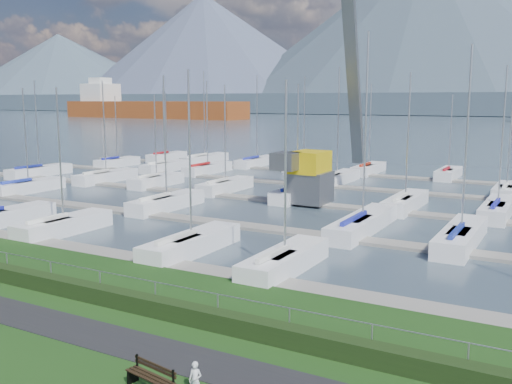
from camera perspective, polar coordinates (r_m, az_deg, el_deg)
The scene contains 9 objects.
path at distance 23.23m, azimuth -18.71°, elevation -12.59°, with size 160.00×2.00×0.04m, color black.
hedge at distance 24.80m, azimuth -14.26°, elevation -10.13°, with size 80.00×0.70×0.70m, color black.
fence at distance 24.81m, azimuth -13.70°, elevation -8.03°, with size 0.04×0.04×80.00m, color #989BA0.
docks at distance 47.05m, azimuth 8.30°, elevation -1.47°, with size 90.00×41.60×0.25m.
bench_right at distance 17.82m, azimuth -10.42°, elevation -17.74°, with size 1.85×0.73×0.85m.
person at distance 17.44m, azimuth -6.10°, elevation -17.77°, with size 0.40×0.26×1.11m, color silver.
crane at distance 48.40m, azimuth 6.52°, elevation 5.49°, with size 5.44×13.22×22.35m.
cargo_ship_west at distance 277.85m, azimuth -10.97°, elevation 8.09°, with size 97.20×21.76×21.50m.
sailboat_fleet at distance 50.74m, azimuth 5.57°, elevation 5.60°, with size 76.22×49.78×13.27m.
Camera 1 is at (16.24, -17.29, 8.46)m, focal length 40.00 mm.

